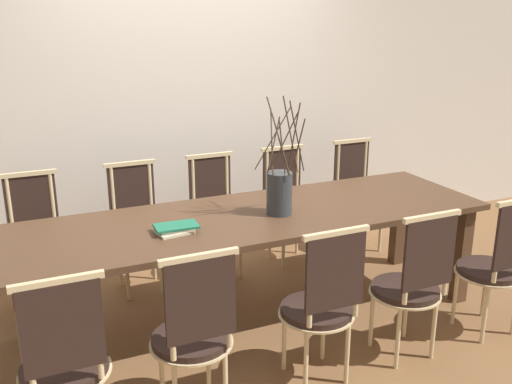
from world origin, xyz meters
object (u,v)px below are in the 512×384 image
object	(u,v)px
chair_near_center	(322,302)
chair_far_center	(216,214)
dining_table	(256,226)
vase_centerpiece	(280,191)
book_stack	(175,228)

from	to	relation	value
chair_near_center	chair_far_center	world-z (taller)	same
dining_table	chair_far_center	size ratio (longest dim) A/B	3.23
vase_centerpiece	chair_far_center	bearing A→B (deg)	98.95
book_stack	vase_centerpiece	bearing A→B (deg)	3.43
dining_table	chair_near_center	distance (m)	0.82
chair_near_center	vase_centerpiece	xyz separation A→B (m)	(0.10, 0.74, 0.41)
dining_table	chair_near_center	bearing A→B (deg)	-87.32
dining_table	chair_far_center	xyz separation A→B (m)	(0.01, 0.80, -0.17)
vase_centerpiece	book_stack	bearing A→B (deg)	-176.57
dining_table	vase_centerpiece	world-z (taller)	vase_centerpiece
vase_centerpiece	book_stack	xyz separation A→B (m)	(-0.71, -0.04, -0.13)
chair_far_center	book_stack	xyz separation A→B (m)	(-0.58, -0.89, 0.28)
dining_table	vase_centerpiece	bearing A→B (deg)	-20.62
chair_far_center	book_stack	size ratio (longest dim) A/B	3.64
chair_near_center	book_stack	bearing A→B (deg)	130.86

